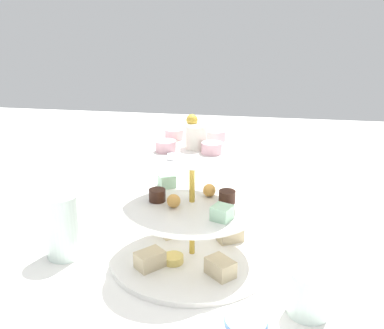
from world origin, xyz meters
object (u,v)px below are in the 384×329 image
object	(u,v)px
water_glass_short_left	(309,293)
water_glass_tall_right	(63,226)
butter_knife_left	(177,196)
tiered_serving_stand	(192,216)

from	to	relation	value
water_glass_short_left	water_glass_tall_right	bearing A→B (deg)	-102.76
water_glass_short_left	butter_knife_left	bearing A→B (deg)	-144.84
water_glass_short_left	tiered_serving_stand	bearing A→B (deg)	-122.68
water_glass_tall_right	water_glass_short_left	distance (m)	0.45
water_glass_short_left	butter_knife_left	world-z (taller)	water_glass_short_left
tiered_serving_stand	water_glass_short_left	bearing A→B (deg)	57.32
butter_knife_left	tiered_serving_stand	bearing A→B (deg)	96.21
tiered_serving_stand	water_glass_tall_right	size ratio (longest dim) A/B	2.47
water_glass_tall_right	butter_knife_left	xyz separation A→B (m)	(-0.31, 0.15, -0.06)
water_glass_short_left	butter_knife_left	size ratio (longest dim) A/B	0.43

